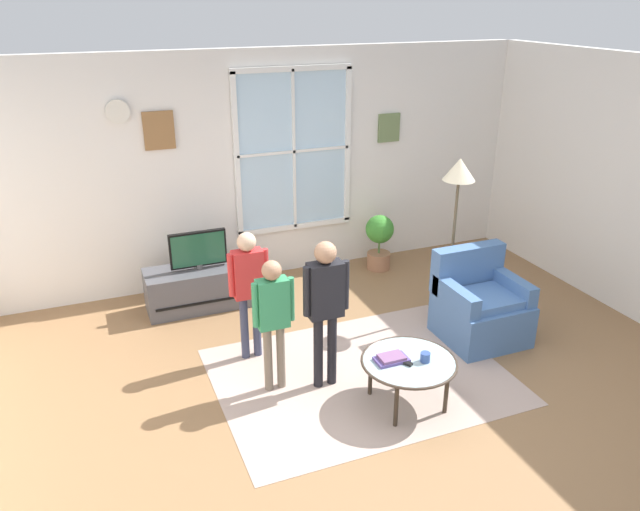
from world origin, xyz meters
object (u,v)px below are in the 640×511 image
Objects in this scene: television at (198,249)px; cup at (425,357)px; tv_stand at (201,287)px; person_green_shirt at (273,311)px; armchair at (480,307)px; floor_lamp at (458,186)px; remote_near_books at (404,362)px; potted_plant_by_window at (379,238)px; person_black_shirt at (325,298)px; book_stack at (392,359)px; person_red_shirt at (248,281)px; coffee_table at (409,363)px.

cup is at bearing -61.37° from television.
tv_stand is 0.97× the size of person_green_shirt.
armchair is 0.52× the size of floor_lamp.
floor_lamp reaches higher than cup.
television reaches higher than remote_near_books.
person_green_shirt is (0.27, -1.75, 0.08)m from television.
armchair is 1.21m from floor_lamp.
cup is 0.07× the size of person_green_shirt.
person_black_shirt is at bearing -127.17° from potted_plant_by_window.
tv_stand is 0.69× the size of floor_lamp.
armchair is 1.49m from book_stack.
television is at bearing 110.16° from person_black_shirt.
person_red_shirt is at bearing -79.49° from television.
person_red_shirt is at bearing 167.63° from armchair.
potted_plant_by_window reaches higher than coffee_table.
floor_lamp reaches higher than television.
person_black_shirt is at bearing 138.68° from cup.
person_green_shirt is (0.27, -1.76, 0.52)m from tv_stand.
tv_stand is 1.69× the size of potted_plant_by_window.
tv_stand is 4.32× the size of book_stack.
cup is at bearing -109.36° from potted_plant_by_window.
book_stack is 0.27m from cup.
cup is 1.70m from person_red_shirt.
person_red_shirt is 2.27m from floor_lamp.
person_red_shirt is at bearing -79.52° from tv_stand.
book_stack is 0.20× the size of person_black_shirt.
television reaches higher than cup.
person_black_shirt is at bearing -173.25° from armchair.
coffee_table is at bearing 19.17° from remote_near_books.
tv_stand reaches higher than coffee_table.
book_stack is 1.93× the size of remote_near_books.
cup is 0.12× the size of potted_plant_by_window.
coffee_table is 0.63× the size of person_red_shirt.
person_black_shirt reaches higher than coffee_table.
floor_lamp is (2.18, 0.05, 0.63)m from person_red_shirt.
floor_lamp is at bearing 23.19° from person_black_shirt.
person_green_shirt is 2.80m from potted_plant_by_window.
armchair is at bearing -34.64° from television.
cup is 0.07× the size of person_red_shirt.
person_red_shirt reaches higher than tv_stand.
person_black_shirt is at bearing -69.87° from tv_stand.
armchair reaches higher than cup.
floor_lamp is at bearing 1.35° from person_red_shirt.
book_stack is at bearing -65.13° from tv_stand.
person_red_shirt is (-1.11, 1.25, 0.33)m from cup.
person_green_shirt is 0.71× the size of floor_lamp.
armchair is 0.65× the size of person_black_shirt.
tv_stand is 1.48× the size of coffee_table.
person_black_shirt reaches higher than person_green_shirt.
person_green_shirt is at bearing -135.47° from potted_plant_by_window.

